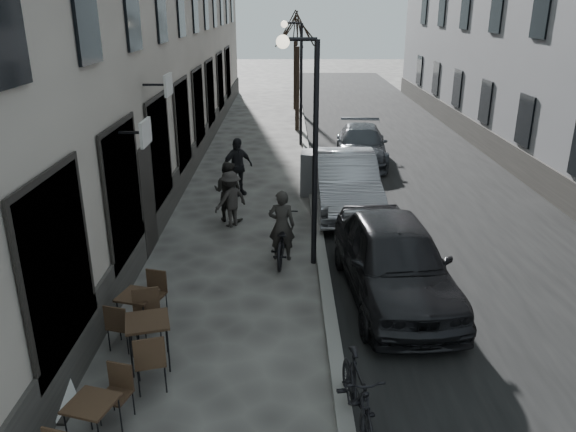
{
  "coord_description": "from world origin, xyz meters",
  "views": [
    {
      "loc": [
        -0.64,
        -5.9,
        5.62
      ],
      "look_at": [
        -0.6,
        4.31,
        1.8
      ],
      "focal_mm": 35.0,
      "sensor_mm": 36.0,
      "label": 1
    }
  ],
  "objects_px": {
    "utility_cabinet": "(309,173)",
    "bicycle": "(282,238)",
    "car_mid": "(345,182)",
    "pedestrian_mid": "(231,199)",
    "bistro_set_c": "(138,309)",
    "car_far": "(361,145)",
    "pedestrian_far": "(237,167)",
    "moped": "(357,395)",
    "bistro_set_a": "(94,419)",
    "bistro_set_b": "(149,338)",
    "streetlamp_near": "(308,129)",
    "streetlamp_far": "(297,70)",
    "sign_board": "(55,383)",
    "tree_far": "(295,25)",
    "pedestrian_near": "(228,191)",
    "car_near": "(394,260)"
  },
  "relations": [
    {
      "from": "bistro_set_a",
      "to": "bistro_set_b",
      "type": "bearing_deg",
      "value": 96.49
    },
    {
      "from": "streetlamp_far",
      "to": "pedestrian_near",
      "type": "distance_m",
      "value": 9.7
    },
    {
      "from": "tree_far",
      "to": "car_mid",
      "type": "relative_size",
      "value": 1.15
    },
    {
      "from": "bistro_set_c",
      "to": "pedestrian_far",
      "type": "bearing_deg",
      "value": 97.31
    },
    {
      "from": "moped",
      "to": "streetlamp_near",
      "type": "bearing_deg",
      "value": 89.02
    },
    {
      "from": "sign_board",
      "to": "moped",
      "type": "height_order",
      "value": "sign_board"
    },
    {
      "from": "pedestrian_mid",
      "to": "sign_board",
      "type": "bearing_deg",
      "value": 33.36
    },
    {
      "from": "pedestrian_near",
      "to": "car_far",
      "type": "xyz_separation_m",
      "value": [
        4.48,
        6.29,
        -0.17
      ]
    },
    {
      "from": "bistro_set_c",
      "to": "bistro_set_a",
      "type": "bearing_deg",
      "value": -72.27
    },
    {
      "from": "streetlamp_far",
      "to": "pedestrian_mid",
      "type": "relative_size",
      "value": 3.32
    },
    {
      "from": "sign_board",
      "to": "car_far",
      "type": "height_order",
      "value": "car_far"
    },
    {
      "from": "streetlamp_far",
      "to": "car_far",
      "type": "distance_m",
      "value": 4.52
    },
    {
      "from": "bistro_set_b",
      "to": "car_near",
      "type": "xyz_separation_m",
      "value": [
        4.44,
        2.34,
        0.31
      ]
    },
    {
      "from": "car_near",
      "to": "car_mid",
      "type": "xyz_separation_m",
      "value": [
        -0.44,
        5.42,
        -0.01
      ]
    },
    {
      "from": "sign_board",
      "to": "pedestrian_mid",
      "type": "distance_m",
      "value": 7.71
    },
    {
      "from": "pedestrian_near",
      "to": "pedestrian_far",
      "type": "bearing_deg",
      "value": -73.8
    },
    {
      "from": "bistro_set_a",
      "to": "utility_cabinet",
      "type": "distance_m",
      "value": 11.55
    },
    {
      "from": "streetlamp_far",
      "to": "car_far",
      "type": "relative_size",
      "value": 1.1
    },
    {
      "from": "sign_board",
      "to": "pedestrian_mid",
      "type": "bearing_deg",
      "value": 79.9
    },
    {
      "from": "utility_cabinet",
      "to": "car_mid",
      "type": "bearing_deg",
      "value": -48.73
    },
    {
      "from": "bistro_set_b",
      "to": "streetlamp_near",
      "type": "bearing_deg",
      "value": 40.46
    },
    {
      "from": "bistro_set_b",
      "to": "car_far",
      "type": "distance_m",
      "value": 14.04
    },
    {
      "from": "car_mid",
      "to": "car_far",
      "type": "relative_size",
      "value": 1.07
    },
    {
      "from": "bistro_set_a",
      "to": "moped",
      "type": "height_order",
      "value": "moped"
    },
    {
      "from": "utility_cabinet",
      "to": "bistro_set_b",
      "type": "bearing_deg",
      "value": -101.52
    },
    {
      "from": "bistro_set_c",
      "to": "car_far",
      "type": "height_order",
      "value": "car_far"
    },
    {
      "from": "car_near",
      "to": "moped",
      "type": "distance_m",
      "value": 4.04
    },
    {
      "from": "streetlamp_far",
      "to": "pedestrian_mid",
      "type": "xyz_separation_m",
      "value": [
        -1.96,
        -9.62,
        -2.39
      ]
    },
    {
      "from": "tree_far",
      "to": "car_far",
      "type": "height_order",
      "value": "tree_far"
    },
    {
      "from": "sign_board",
      "to": "bistro_set_c",
      "type": "bearing_deg",
      "value": 76.56
    },
    {
      "from": "bicycle",
      "to": "car_far",
      "type": "distance_m",
      "value": 9.35
    },
    {
      "from": "streetlamp_near",
      "to": "bistro_set_c",
      "type": "relative_size",
      "value": 3.25
    },
    {
      "from": "bistro_set_a",
      "to": "pedestrian_near",
      "type": "height_order",
      "value": "pedestrian_near"
    },
    {
      "from": "streetlamp_far",
      "to": "bistro_set_c",
      "type": "height_order",
      "value": "streetlamp_far"
    },
    {
      "from": "car_mid",
      "to": "car_far",
      "type": "xyz_separation_m",
      "value": [
        1.14,
        5.3,
        -0.15
      ]
    },
    {
      "from": "streetlamp_far",
      "to": "bistro_set_a",
      "type": "height_order",
      "value": "streetlamp_far"
    },
    {
      "from": "sign_board",
      "to": "car_far",
      "type": "relative_size",
      "value": 0.25
    },
    {
      "from": "bistro_set_c",
      "to": "utility_cabinet",
      "type": "xyz_separation_m",
      "value": [
        3.43,
        8.17,
        0.22
      ]
    },
    {
      "from": "tree_far",
      "to": "moped",
      "type": "height_order",
      "value": "tree_far"
    },
    {
      "from": "utility_cabinet",
      "to": "bicycle",
      "type": "xyz_separation_m",
      "value": [
        -0.84,
        -5.0,
        -0.16
      ]
    },
    {
      "from": "sign_board",
      "to": "car_far",
      "type": "xyz_separation_m",
      "value": [
        6.26,
        14.19,
        0.2
      ]
    },
    {
      "from": "sign_board",
      "to": "pedestrian_far",
      "type": "height_order",
      "value": "pedestrian_far"
    },
    {
      "from": "bicycle",
      "to": "car_far",
      "type": "bearing_deg",
      "value": -104.06
    },
    {
      "from": "car_mid",
      "to": "pedestrian_mid",
      "type": "bearing_deg",
      "value": -156.24
    },
    {
      "from": "bistro_set_b",
      "to": "moped",
      "type": "distance_m",
      "value": 3.59
    },
    {
      "from": "pedestrian_far",
      "to": "moped",
      "type": "relative_size",
      "value": 0.99
    },
    {
      "from": "car_far",
      "to": "moped",
      "type": "bearing_deg",
      "value": -92.17
    },
    {
      "from": "bicycle",
      "to": "pedestrian_near",
      "type": "height_order",
      "value": "pedestrian_near"
    },
    {
      "from": "sign_board",
      "to": "pedestrian_far",
      "type": "xyz_separation_m",
      "value": [
        1.85,
        10.18,
        0.44
      ]
    },
    {
      "from": "pedestrian_mid",
      "to": "pedestrian_far",
      "type": "bearing_deg",
      "value": -131.53
    }
  ]
}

